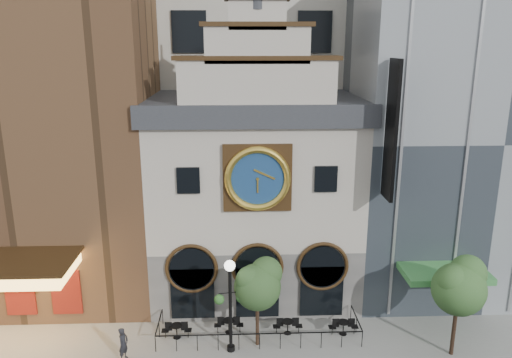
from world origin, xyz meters
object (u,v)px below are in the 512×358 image
object	(u,v)px
bistro_3	(343,327)
pedestrian	(123,344)
bistro_2	(288,326)
lamppost	(230,296)
bistro_1	(229,325)
bistro_0	(177,330)
tree_left	(258,283)
tree_right	(460,285)

from	to	relation	value
bistro_3	pedestrian	xyz separation A→B (m)	(-11.33, -1.74, 0.40)
bistro_2	lamppost	bearing A→B (deg)	-155.19
bistro_1	pedestrian	world-z (taller)	pedestrian
lamppost	bistro_0	bearing A→B (deg)	149.15
bistro_1	tree_left	xyz separation A→B (m)	(1.54, -1.12, 3.04)
lamppost	tree_left	xyz separation A→B (m)	(1.42, 0.52, 0.41)
bistro_1	bistro_3	world-z (taller)	same
tree_right	lamppost	bearing A→B (deg)	176.45
pedestrian	tree_left	size ratio (longest dim) A/B	0.36
bistro_3	bistro_2	bearing A→B (deg)	176.42
bistro_1	lamppost	size ratio (longest dim) A/B	0.32
bistro_3	tree_right	world-z (taller)	tree_right
tree_right	bistro_3	bearing A→B (deg)	159.60
bistro_0	tree_left	bearing A→B (deg)	-9.51
bistro_3	tree_right	distance (m)	6.45
bistro_3	lamppost	size ratio (longest dim) A/B	0.32
lamppost	bistro_3	bearing A→B (deg)	3.83
pedestrian	tree_right	bearing A→B (deg)	-70.29
bistro_0	bistro_1	world-z (taller)	same
bistro_1	bistro_0	bearing A→B (deg)	-171.77
pedestrian	bistro_2	bearing A→B (deg)	-56.64
bistro_1	tree_left	world-z (taller)	tree_left
tree_left	pedestrian	bearing A→B (deg)	-171.18
bistro_3	tree_left	world-z (taller)	tree_left
bistro_2	tree_left	world-z (taller)	tree_left
bistro_2	tree_right	distance (m)	9.07
bistro_2	bistro_3	bearing A→B (deg)	-3.58
tree_left	tree_right	bearing A→B (deg)	-7.08
bistro_0	tree_left	distance (m)	5.32
bistro_0	bistro_3	bearing A→B (deg)	-0.12
bistro_2	pedestrian	xyz separation A→B (m)	(-8.34, -1.93, 0.40)
bistro_1	bistro_2	size ratio (longest dim) A/B	1.00
bistro_3	lamppost	world-z (taller)	lamppost
bistro_0	tree_left	xyz separation A→B (m)	(4.31, -0.72, 3.04)
pedestrian	lamppost	xyz separation A→B (m)	(5.29, 0.52, 2.23)
bistro_2	tree_right	world-z (taller)	tree_right
bistro_1	lamppost	world-z (taller)	lamppost
bistro_0	lamppost	distance (m)	4.10
bistro_3	tree_left	xyz separation A→B (m)	(-4.62, -0.70, 3.04)
bistro_0	tree_right	xyz separation A→B (m)	(14.09, -1.94, 3.37)
bistro_2	lamppost	xyz separation A→B (m)	(-3.05, -1.41, 2.63)
bistro_3	pedestrian	world-z (taller)	pedestrian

